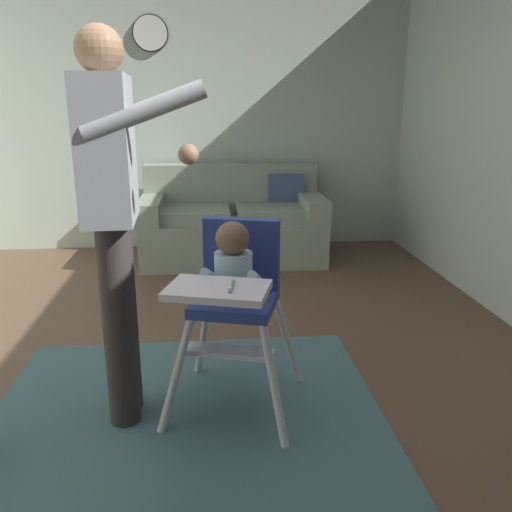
% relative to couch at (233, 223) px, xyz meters
% --- Properties ---
extents(ground, '(6.12, 7.47, 0.10)m').
position_rel_couch_xyz_m(ground, '(-0.52, -2.45, -0.38)').
color(ground, brown).
extents(wall_far, '(5.32, 0.06, 2.68)m').
position_rel_couch_xyz_m(wall_far, '(-0.52, 0.52, 1.01)').
color(wall_far, '#B7C7B8').
rests_on(wall_far, ground).
extents(area_rug, '(1.84, 2.33, 0.01)m').
position_rel_couch_xyz_m(area_rug, '(-0.35, -2.99, -0.33)').
color(area_rug, '#446469').
rests_on(area_rug, ground).
extents(couch, '(1.67, 0.86, 0.86)m').
position_rel_couch_xyz_m(couch, '(0.00, 0.00, 0.00)').
color(couch, gray).
rests_on(couch, ground).
extents(high_chair, '(0.74, 0.83, 0.92)m').
position_rel_couch_xyz_m(high_chair, '(-0.12, -2.55, 0.30)').
color(high_chair, white).
rests_on(high_chair, ground).
extents(adult_standing, '(0.53, 0.49, 1.70)m').
position_rel_couch_xyz_m(adult_standing, '(-0.63, -2.57, 0.63)').
color(adult_standing, '#372E2E').
rests_on(adult_standing, ground).
extents(wall_clock, '(0.33, 0.04, 0.33)m').
position_rel_couch_xyz_m(wall_clock, '(-0.72, 0.48, 1.71)').
color(wall_clock, white).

